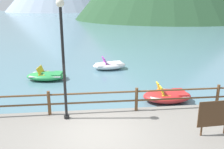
% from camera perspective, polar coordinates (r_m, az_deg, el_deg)
% --- Properties ---
extents(ground_plane, '(200.00, 200.00, 0.00)m').
position_cam_1_polar(ground_plane, '(47.45, -6.14, 10.98)').
color(ground_plane, slate).
extents(dock_railing, '(23.92, 0.12, 0.95)m').
position_cam_1_polar(dock_railing, '(9.49, -4.35, -5.72)').
color(dock_railing, brown).
rests_on(dock_railing, promenade_dock).
extents(lamp_post, '(0.28, 0.28, 4.29)m').
position_cam_1_polar(lamp_post, '(8.56, -11.47, 5.52)').
color(lamp_post, black).
rests_on(lamp_post, promenade_dock).
extents(sign_board, '(1.18, 0.12, 1.19)m').
position_cam_1_polar(sign_board, '(8.54, 23.05, -8.57)').
color(sign_board, beige).
rests_on(sign_board, promenade_dock).
extents(pedal_boat_0, '(2.47, 1.60, 0.86)m').
position_cam_1_polar(pedal_boat_0, '(17.24, -0.60, 2.20)').
color(pedal_boat_0, white).
rests_on(pedal_boat_0, ground).
extents(pedal_boat_1, '(2.54, 1.61, 0.83)m').
position_cam_1_polar(pedal_boat_1, '(15.36, -15.04, -0.28)').
color(pedal_boat_1, green).
rests_on(pedal_boat_1, ground).
extents(pedal_boat_3, '(2.33, 1.45, 0.87)m').
position_cam_1_polar(pedal_boat_3, '(11.92, 12.86, -4.89)').
color(pedal_boat_3, red).
rests_on(pedal_boat_3, ground).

